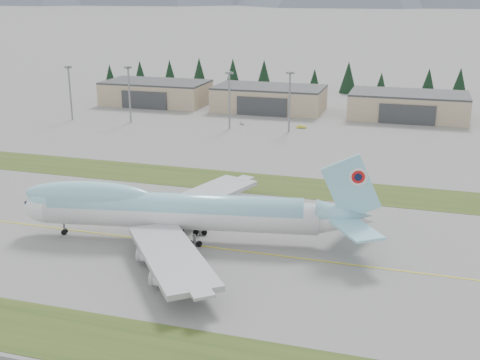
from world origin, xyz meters
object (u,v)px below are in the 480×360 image
(hangar_left, at_px, (156,93))
(service_vehicle_a, at_px, (242,124))
(hangar_right, at_px, (408,105))
(service_vehicle_b, at_px, (301,128))
(hangar_center, at_px, (269,98))
(boeing_747_freighter, at_px, (176,210))

(hangar_left, distance_m, service_vehicle_a, 60.76)
(hangar_right, relative_size, service_vehicle_b, 12.73)
(hangar_left, distance_m, hangar_center, 55.00)
(hangar_right, xyz_separation_m, service_vehicle_b, (-39.00, -31.92, -5.39))
(boeing_747_freighter, bearing_deg, hangar_right, 63.83)
(hangar_left, relative_size, hangar_center, 1.00)
(hangar_left, relative_size, service_vehicle_b, 12.73)
(hangar_right, relative_size, service_vehicle_a, 14.95)
(boeing_747_freighter, bearing_deg, hangar_left, 105.99)
(boeing_747_freighter, xyz_separation_m, hangar_left, (-71.54, 148.03, -1.35))
(hangar_center, bearing_deg, service_vehicle_a, -96.12)
(hangar_center, distance_m, service_vehicle_b, 38.59)
(hangar_left, relative_size, hangar_right, 1.00)
(hangar_center, relative_size, service_vehicle_b, 12.73)
(boeing_747_freighter, height_order, hangar_center, boeing_747_freighter)
(boeing_747_freighter, bearing_deg, service_vehicle_b, 77.99)
(service_vehicle_b, bearing_deg, service_vehicle_a, 86.88)
(hangar_right, height_order, service_vehicle_a, hangar_right)
(hangar_right, xyz_separation_m, service_vehicle_a, (-63.39, -31.61, -5.39))
(hangar_left, bearing_deg, boeing_747_freighter, -64.21)
(service_vehicle_b, bearing_deg, hangar_center, 30.95)
(service_vehicle_a, bearing_deg, service_vehicle_b, -22.09)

